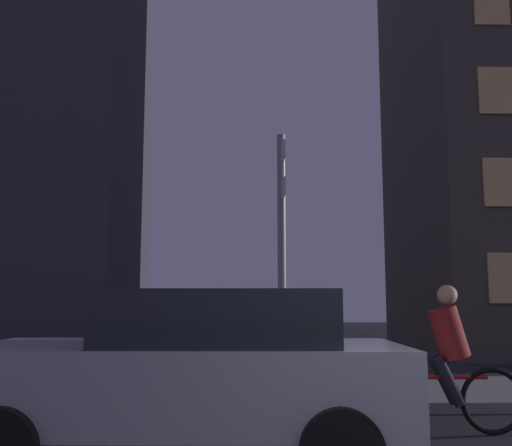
{
  "coord_description": "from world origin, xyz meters",
  "views": [
    {
      "loc": [
        -1.49,
        -3.14,
        1.42
      ],
      "look_at": [
        -1.22,
        5.24,
        2.55
      ],
      "focal_mm": 41.5,
      "sensor_mm": 36.0,
      "label": 1
    }
  ],
  "objects": [
    {
      "name": "signpost",
      "position": [
        -0.85,
        5.33,
        2.31
      ],
      "size": [
        0.12,
        1.24,
        3.73
      ],
      "color": "gray",
      "rests_on": "sidewalk_kerb"
    },
    {
      "name": "cyclist",
      "position": [
        0.79,
        3.39,
        0.75
      ],
      "size": [
        1.82,
        0.33,
        1.61
      ],
      "color": "black",
      "rests_on": "ground_plane"
    },
    {
      "name": "sidewalk_kerb",
      "position": [
        0.0,
        5.96,
        0.07
      ],
      "size": [
        40.0,
        2.72,
        0.14
      ],
      "primitive_type": "cube",
      "color": "gray",
      "rests_on": "ground_plane"
    },
    {
      "name": "car_near_right",
      "position": [
        -1.88,
        2.4,
        0.82
      ],
      "size": [
        4.08,
        2.17,
        1.53
      ],
      "color": "#B7B7BC",
      "rests_on": "ground_plane"
    }
  ]
}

